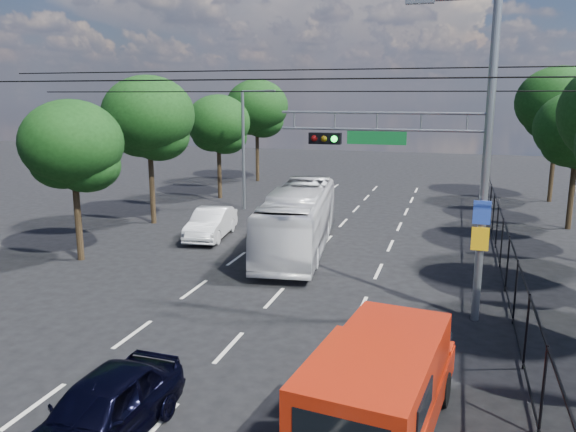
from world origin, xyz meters
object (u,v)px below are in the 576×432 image
at_px(signal_mast, 444,148).
at_px(navy_hatchback, 102,411).
at_px(red_pickup, 381,387).
at_px(white_van, 211,223).
at_px(white_bus, 298,219).

distance_m(signal_mast, navy_hatchback, 11.50).
bearing_deg(red_pickup, white_van, 125.56).
distance_m(red_pickup, white_van, 17.22).
relative_size(white_bus, white_van, 2.32).
bearing_deg(navy_hatchback, white_van, 109.06).
bearing_deg(white_bus, signal_mast, -52.14).
xyz_separation_m(white_bus, white_van, (-4.65, 0.95, -0.69)).
distance_m(signal_mast, red_pickup, 8.15).
xyz_separation_m(signal_mast, navy_hatchback, (-5.98, -8.72, -4.53)).
xyz_separation_m(navy_hatchback, white_bus, (-0.16, 14.77, 0.69)).
bearing_deg(white_bus, navy_hatchback, -96.93).
xyz_separation_m(navy_hatchback, white_van, (-4.80, 15.72, 0.00)).
bearing_deg(white_van, red_pickup, -61.79).
relative_size(navy_hatchback, white_van, 0.96).
bearing_deg(red_pickup, signal_mast, 83.69).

